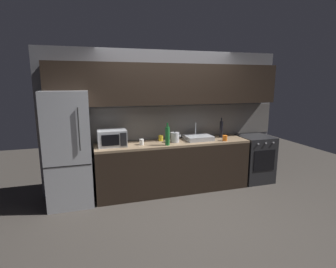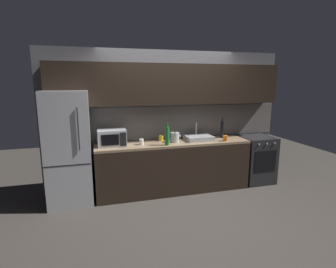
{
  "view_description": "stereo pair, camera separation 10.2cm",
  "coord_description": "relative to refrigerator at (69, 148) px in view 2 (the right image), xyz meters",
  "views": [
    {
      "loc": [
        -1.42,
        -3.4,
        1.94
      ],
      "look_at": [
        -0.1,
        0.9,
        1.05
      ],
      "focal_mm": 28.16,
      "sensor_mm": 36.0,
      "label": 1
    },
    {
      "loc": [
        -1.32,
        -3.43,
        1.94
      ],
      "look_at": [
        -0.1,
        0.9,
        1.05
      ],
      "focal_mm": 28.16,
      "sensor_mm": 36.0,
      "label": 2
    }
  ],
  "objects": [
    {
      "name": "mug_orange",
      "position": [
        2.66,
        -0.17,
        0.04
      ],
      "size": [
        0.09,
        0.09,
        0.1
      ],
      "primitive_type": "cylinder",
      "color": "orange",
      "rests_on": "counter_run"
    },
    {
      "name": "mug_yellow",
      "position": [
        1.55,
        0.15,
        0.04
      ],
      "size": [
        0.08,
        0.08,
        0.1
      ],
      "primitive_type": "cylinder",
      "color": "gold",
      "rests_on": "counter_run"
    },
    {
      "name": "microwave",
      "position": [
        0.68,
        0.02,
        0.13
      ],
      "size": [
        0.46,
        0.35,
        0.27
      ],
      "color": "#A8AAAF",
      "rests_on": "counter_run"
    },
    {
      "name": "counter_run",
      "position": [
        1.74,
        0.0,
        -0.46
      ],
      "size": [
        2.72,
        0.6,
        0.9
      ],
      "color": "black",
      "rests_on": "ground"
    },
    {
      "name": "mug_white",
      "position": [
        1.16,
        -0.04,
        0.04
      ],
      "size": [
        0.07,
        0.07,
        0.1
      ],
      "primitive_type": "cylinder",
      "color": "silver",
      "rests_on": "counter_run"
    },
    {
      "name": "back_wall",
      "position": [
        1.74,
        0.3,
        0.64
      ],
      "size": [
        4.46,
        0.44,
        2.5
      ],
      "color": "slate",
      "rests_on": "ground"
    },
    {
      "name": "kettle",
      "position": [
        1.76,
        -0.01,
        0.08
      ],
      "size": [
        0.19,
        0.15,
        0.2
      ],
      "color": "#B7BABF",
      "rests_on": "counter_run"
    },
    {
      "name": "wine_bottle_green",
      "position": [
        1.57,
        -0.2,
        0.15
      ],
      "size": [
        0.08,
        0.08,
        0.38
      ],
      "color": "#1E6B2D",
      "rests_on": "counter_run"
    },
    {
      "name": "sink_basin",
      "position": [
        2.23,
        0.03,
        0.04
      ],
      "size": [
        0.48,
        0.38,
        0.3
      ],
      "color": "#ADAFB5",
      "rests_on": "counter_run"
    },
    {
      "name": "refrigerator",
      "position": [
        0.0,
        0.0,
        0.0
      ],
      "size": [
        0.68,
        0.69,
        1.81
      ],
      "color": "#ADAFB5",
      "rests_on": "ground"
    },
    {
      "name": "wine_bottle_dark",
      "position": [
        2.73,
        0.1,
        0.16
      ],
      "size": [
        0.06,
        0.06,
        0.38
      ],
      "color": "black",
      "rests_on": "counter_run"
    },
    {
      "name": "ground_plane",
      "position": [
        1.74,
        -0.9,
        -0.91
      ],
      "size": [
        10.0,
        10.0,
        0.0
      ],
      "primitive_type": "plane",
      "color": "#3D3833"
    },
    {
      "name": "oven_range",
      "position": [
        3.44,
        -0.0,
        -0.46
      ],
      "size": [
        0.6,
        0.62,
        0.9
      ],
      "color": "#232326",
      "rests_on": "ground"
    }
  ]
}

